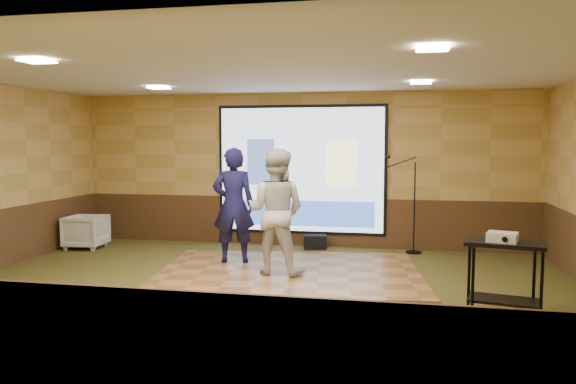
% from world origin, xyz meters
% --- Properties ---
extents(ground, '(9.00, 9.00, 0.00)m').
position_xyz_m(ground, '(0.00, 0.00, 0.00)').
color(ground, '#313719').
rests_on(ground, ground).
extents(room_shell, '(9.04, 7.04, 3.02)m').
position_xyz_m(room_shell, '(0.00, 0.00, 2.09)').
color(room_shell, tan).
rests_on(room_shell, ground).
extents(wainscot_back, '(9.00, 0.04, 0.95)m').
position_xyz_m(wainscot_back, '(0.00, 3.48, 0.47)').
color(wainscot_back, '#452D17').
rests_on(wainscot_back, ground).
extents(wainscot_front, '(9.00, 0.04, 0.95)m').
position_xyz_m(wainscot_front, '(0.00, -3.48, 0.47)').
color(wainscot_front, '#452D17').
rests_on(wainscot_front, ground).
extents(projector_screen, '(3.32, 0.06, 2.52)m').
position_xyz_m(projector_screen, '(0.00, 3.44, 1.47)').
color(projector_screen, black).
rests_on(projector_screen, room_shell).
extents(downlight_nw, '(0.32, 0.32, 0.02)m').
position_xyz_m(downlight_nw, '(-2.20, 1.80, 2.97)').
color(downlight_nw, beige).
rests_on(downlight_nw, room_shell).
extents(downlight_ne, '(0.32, 0.32, 0.02)m').
position_xyz_m(downlight_ne, '(2.20, 1.80, 2.97)').
color(downlight_ne, beige).
rests_on(downlight_ne, room_shell).
extents(downlight_sw, '(0.32, 0.32, 0.02)m').
position_xyz_m(downlight_sw, '(-2.20, -1.50, 2.97)').
color(downlight_sw, beige).
rests_on(downlight_sw, room_shell).
extents(downlight_se, '(0.32, 0.32, 0.02)m').
position_xyz_m(downlight_se, '(2.20, -1.50, 2.97)').
color(downlight_se, beige).
rests_on(downlight_se, room_shell).
extents(dance_floor, '(4.43, 3.59, 0.03)m').
position_xyz_m(dance_floor, '(0.23, 1.15, 0.01)').
color(dance_floor, '#9F673A').
rests_on(dance_floor, ground).
extents(player_left, '(0.78, 0.60, 1.92)m').
position_xyz_m(player_left, '(-0.82, 1.61, 0.99)').
color(player_left, '#15133E').
rests_on(player_left, dance_floor).
extents(player_right, '(1.02, 0.84, 1.92)m').
position_xyz_m(player_right, '(0.05, 0.96, 0.99)').
color(player_right, beige).
rests_on(player_right, dance_floor).
extents(av_table, '(0.87, 0.46, 0.91)m').
position_xyz_m(av_table, '(3.10, -0.64, 0.63)').
color(av_table, black).
rests_on(av_table, ground).
extents(projector, '(0.39, 0.35, 0.11)m').
position_xyz_m(projector, '(3.06, -0.65, 0.97)').
color(projector, silver).
rests_on(projector, av_table).
extents(mic_stand, '(0.71, 0.29, 1.81)m').
position_xyz_m(mic_stand, '(2.11, 3.14, 0.49)').
color(mic_stand, black).
rests_on(mic_stand, ground).
extents(banquet_chair, '(0.76, 0.74, 0.65)m').
position_xyz_m(banquet_chair, '(-4.00, 2.36, 0.32)').
color(banquet_chair, gray).
rests_on(banquet_chair, ground).
extents(duffel_bag, '(0.47, 0.36, 0.27)m').
position_xyz_m(duffel_bag, '(0.32, 3.18, 0.13)').
color(duffel_bag, black).
rests_on(duffel_bag, ground).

